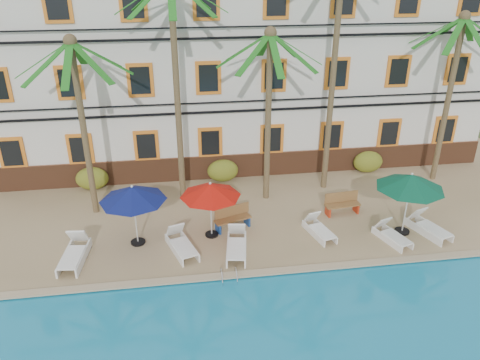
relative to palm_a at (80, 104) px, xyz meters
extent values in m
plane|color=#384C23|center=(6.71, -4.39, -5.04)|extent=(100.00, 100.00, 0.00)
cube|color=tan|center=(6.71, 0.61, -4.92)|extent=(30.00, 12.00, 0.25)
cube|color=tan|center=(6.71, -5.29, -4.76)|extent=(30.00, 0.35, 0.06)
cube|color=silver|center=(6.71, 5.61, 0.21)|extent=(25.00, 6.00, 10.00)
cube|color=brown|center=(6.71, 2.55, -4.19)|extent=(25.00, 0.12, 1.20)
cube|color=orange|center=(-3.79, 2.56, -2.89)|extent=(1.15, 0.10, 1.50)
cube|color=black|center=(-3.79, 2.51, -2.89)|extent=(0.85, 0.04, 1.20)
cube|color=orange|center=(-0.79, 2.56, -2.89)|extent=(1.15, 0.10, 1.50)
cube|color=black|center=(-0.79, 2.51, -2.89)|extent=(0.85, 0.04, 1.20)
cube|color=orange|center=(2.21, 2.56, -2.89)|extent=(1.15, 0.10, 1.50)
cube|color=black|center=(2.21, 2.51, -2.89)|extent=(0.85, 0.04, 1.20)
cube|color=orange|center=(5.21, 2.56, -2.89)|extent=(1.15, 0.10, 1.50)
cube|color=black|center=(5.21, 2.51, -2.89)|extent=(0.85, 0.04, 1.20)
cube|color=orange|center=(8.21, 2.56, -2.89)|extent=(1.15, 0.10, 1.50)
cube|color=black|center=(8.21, 2.51, -2.89)|extent=(0.85, 0.04, 1.20)
cube|color=orange|center=(11.21, 2.56, -2.89)|extent=(1.15, 0.10, 1.50)
cube|color=black|center=(11.21, 2.51, -2.89)|extent=(0.85, 0.04, 1.20)
cube|color=orange|center=(14.21, 2.56, -2.89)|extent=(1.15, 0.10, 1.50)
cube|color=black|center=(14.21, 2.51, -2.89)|extent=(0.85, 0.04, 1.20)
cube|color=orange|center=(17.21, 2.56, -2.89)|extent=(1.15, 0.10, 1.50)
cube|color=black|center=(17.21, 2.51, -2.89)|extent=(0.85, 0.04, 1.20)
cube|color=orange|center=(-0.79, 2.56, 0.21)|extent=(1.15, 0.10, 1.50)
cube|color=black|center=(-0.79, 2.51, 0.21)|extent=(0.85, 0.04, 1.20)
cube|color=orange|center=(2.21, 2.56, 0.21)|extent=(1.15, 0.10, 1.50)
cube|color=black|center=(2.21, 2.51, 0.21)|extent=(0.85, 0.04, 1.20)
cube|color=orange|center=(5.21, 2.56, 0.21)|extent=(1.15, 0.10, 1.50)
cube|color=black|center=(5.21, 2.51, 0.21)|extent=(0.85, 0.04, 1.20)
cube|color=orange|center=(8.21, 2.56, 0.21)|extent=(1.15, 0.10, 1.50)
cube|color=black|center=(8.21, 2.51, 0.21)|extent=(0.85, 0.04, 1.20)
cube|color=orange|center=(11.21, 2.56, 0.21)|extent=(1.15, 0.10, 1.50)
cube|color=black|center=(11.21, 2.51, 0.21)|extent=(0.85, 0.04, 1.20)
cube|color=orange|center=(14.21, 2.56, 0.21)|extent=(1.15, 0.10, 1.50)
cube|color=black|center=(14.21, 2.51, 0.21)|extent=(0.85, 0.04, 1.20)
cube|color=orange|center=(17.21, 2.56, 0.21)|extent=(1.15, 0.10, 1.50)
cube|color=black|center=(17.21, 2.51, 0.21)|extent=(0.85, 0.04, 1.20)
cube|color=orange|center=(-0.79, 2.56, 3.41)|extent=(1.15, 0.10, 1.50)
cube|color=black|center=(-0.79, 2.51, 3.41)|extent=(0.85, 0.04, 1.20)
cube|color=orange|center=(2.21, 2.56, 3.41)|extent=(1.15, 0.10, 1.50)
cube|color=black|center=(2.21, 2.51, 3.41)|extent=(0.85, 0.04, 1.20)
cube|color=orange|center=(5.21, 2.56, 3.41)|extent=(1.15, 0.10, 1.50)
cube|color=black|center=(5.21, 2.51, 3.41)|extent=(0.85, 0.04, 1.20)
cube|color=orange|center=(8.21, 2.56, 3.41)|extent=(1.15, 0.10, 1.50)
cube|color=black|center=(8.21, 2.51, 3.41)|extent=(0.85, 0.04, 1.20)
cube|color=orange|center=(11.21, 2.56, 3.41)|extent=(1.15, 0.10, 1.50)
cube|color=black|center=(11.21, 2.51, 3.41)|extent=(0.85, 0.04, 1.20)
cube|color=black|center=(6.71, 2.41, -1.34)|extent=(25.00, 0.08, 0.10)
cube|color=black|center=(6.71, 2.41, -0.89)|extent=(25.00, 0.08, 0.06)
cube|color=black|center=(6.71, 2.41, 1.96)|extent=(25.00, 0.08, 0.10)
cube|color=black|center=(6.71, 2.41, 2.41)|extent=(25.00, 0.08, 0.06)
cylinder|color=brown|center=(0.00, 0.00, -1.21)|extent=(0.26, 0.26, 7.16)
sphere|color=brown|center=(0.00, 0.00, 2.37)|extent=(0.50, 0.50, 0.50)
cube|color=#186418|center=(0.00, 1.07, 1.72)|extent=(0.28, 2.16, 1.32)
cube|color=#186418|center=(-0.76, 0.76, 1.72)|extent=(1.72, 1.72, 1.32)
cube|color=#186418|center=(-1.07, 0.00, 1.72)|extent=(2.16, 0.28, 1.32)
cube|color=#186418|center=(-0.76, -0.76, 1.72)|extent=(1.72, 1.72, 1.32)
cube|color=#186418|center=(0.00, -1.07, 1.72)|extent=(0.28, 2.16, 1.32)
cube|color=#186418|center=(0.76, -0.76, 1.72)|extent=(1.72, 1.72, 1.32)
cube|color=#186418|center=(1.07, 0.00, 1.72)|extent=(2.16, 0.28, 1.32)
cube|color=#186418|center=(0.76, 0.76, 1.72)|extent=(1.72, 1.72, 1.32)
cylinder|color=brown|center=(3.76, 0.68, -0.16)|extent=(0.26, 0.26, 9.26)
cylinder|color=brown|center=(7.50, 0.20, -1.16)|extent=(0.26, 0.26, 7.25)
sphere|color=brown|center=(7.50, 0.20, 2.46)|extent=(0.50, 0.50, 0.50)
cube|color=#186418|center=(7.50, 1.27, 1.82)|extent=(0.28, 2.16, 1.32)
cube|color=#186418|center=(6.74, 0.96, 1.82)|extent=(1.72, 1.72, 1.32)
cube|color=#186418|center=(6.43, 0.20, 1.82)|extent=(2.16, 0.28, 1.32)
cube|color=#186418|center=(6.74, -0.55, 1.82)|extent=(1.72, 1.72, 1.32)
cube|color=#186418|center=(7.50, -0.87, 1.82)|extent=(0.28, 2.16, 1.32)
cube|color=#186418|center=(8.26, -0.55, 1.82)|extent=(1.72, 1.72, 1.32)
cube|color=#186418|center=(8.57, 0.20, 1.82)|extent=(2.16, 0.28, 1.32)
cube|color=#186418|center=(8.26, 0.96, 1.82)|extent=(1.72, 1.72, 1.32)
cylinder|color=brown|center=(10.42, 0.88, 0.30)|extent=(0.26, 0.26, 10.19)
cylinder|color=brown|center=(16.05, 0.99, -0.98)|extent=(0.26, 0.26, 7.63)
sphere|color=brown|center=(16.05, 0.99, 2.84)|extent=(0.50, 0.50, 0.50)
cube|color=#186418|center=(16.05, 2.06, 2.19)|extent=(0.28, 2.16, 1.32)
cube|color=#186418|center=(15.29, 1.74, 2.19)|extent=(1.72, 1.72, 1.32)
cube|color=#186418|center=(14.98, 0.99, 2.19)|extent=(2.16, 0.28, 1.32)
cube|color=#186418|center=(15.29, 0.23, 2.19)|extent=(1.72, 1.72, 1.32)
cube|color=#186418|center=(16.05, -0.08, 2.19)|extent=(0.28, 2.16, 1.32)
cube|color=#186418|center=(16.80, 1.74, 2.19)|extent=(1.72, 1.72, 1.32)
ellipsoid|color=#225618|center=(-0.40, 2.21, -4.24)|extent=(1.50, 0.90, 1.10)
ellipsoid|color=#225618|center=(5.75, 2.21, -4.24)|extent=(1.50, 0.90, 1.10)
ellipsoid|color=#225618|center=(13.13, 2.21, -4.24)|extent=(1.50, 0.90, 1.10)
cylinder|color=black|center=(1.91, -2.74, -4.75)|extent=(0.56, 0.56, 0.08)
cylinder|color=silver|center=(1.91, -2.74, -3.60)|extent=(0.06, 0.06, 2.39)
cone|color=navy|center=(1.91, -2.74, -2.65)|extent=(2.49, 2.49, 0.55)
sphere|color=silver|center=(1.91, -2.74, -2.35)|extent=(0.10, 0.10, 0.10)
cylinder|color=black|center=(4.76, -2.61, -4.75)|extent=(0.52, 0.52, 0.07)
cylinder|color=silver|center=(4.76, -2.61, -3.67)|extent=(0.06, 0.06, 2.24)
cone|color=#B81209|center=(4.76, -2.61, -2.78)|extent=(2.34, 2.34, 0.51)
sphere|color=silver|center=(4.76, -2.61, -2.50)|extent=(0.10, 0.10, 0.10)
cylinder|color=black|center=(12.31, -3.47, -4.75)|extent=(0.59, 0.59, 0.08)
cylinder|color=silver|center=(12.31, -3.47, -3.53)|extent=(0.06, 0.06, 2.51)
cone|color=#084A32|center=(12.31, -3.47, -2.54)|extent=(2.62, 2.62, 0.58)
sphere|color=silver|center=(12.31, -3.47, -2.23)|extent=(0.10, 0.10, 0.10)
cube|color=white|center=(-0.32, -3.89, -4.44)|extent=(0.82, 1.51, 0.07)
cube|color=white|center=(-0.21, -2.89, -4.18)|extent=(0.72, 0.60, 0.72)
cube|color=white|center=(-0.62, -3.58, -4.62)|extent=(0.28, 2.05, 0.33)
cube|color=white|center=(0.04, -3.65, -4.62)|extent=(0.28, 2.05, 0.33)
cube|color=white|center=(3.65, -3.79, -4.46)|extent=(1.02, 1.48, 0.06)
cube|color=white|center=(3.35, -2.90, -4.22)|extent=(0.75, 0.67, 0.68)
cube|color=white|center=(3.27, -3.64, -4.64)|extent=(0.67, 1.85, 0.31)
cube|color=white|center=(3.86, -3.45, -4.64)|extent=(0.67, 1.85, 0.31)
cube|color=white|center=(5.53, -4.18, -4.45)|extent=(0.86, 1.49, 0.06)
cube|color=white|center=(5.68, -3.22, -4.20)|extent=(0.72, 0.61, 0.70)
cube|color=white|center=(5.25, -3.86, -4.63)|extent=(0.38, 1.98, 0.32)
cube|color=white|center=(5.89, -3.97, -4.63)|extent=(0.38, 1.98, 0.32)
cube|color=white|center=(9.02, -3.42, -4.50)|extent=(0.84, 1.30, 0.06)
cube|color=white|center=(8.82, -2.61, -4.28)|extent=(0.65, 0.57, 0.60)
cube|color=white|center=(8.70, -3.26, -4.65)|extent=(0.48, 1.66, 0.28)
cube|color=white|center=(9.23, -3.12, -4.65)|extent=(0.48, 1.66, 0.28)
cube|color=white|center=(11.69, -4.23, -4.50)|extent=(0.88, 1.29, 0.05)
cube|color=white|center=(11.44, -3.46, -4.29)|extent=(0.65, 0.58, 0.59)
cube|color=white|center=(11.36, -4.10, -4.66)|extent=(0.57, 1.61, 0.27)
cube|color=white|center=(11.88, -3.93, -4.66)|extent=(0.57, 1.61, 0.27)
cube|color=white|center=(13.37, -3.95, -4.46)|extent=(1.02, 1.46, 0.06)
cube|color=white|center=(13.06, -3.07, -4.23)|extent=(0.74, 0.67, 0.67)
cube|color=white|center=(12.99, -3.80, -4.64)|extent=(0.68, 1.81, 0.31)
cube|color=white|center=(13.57, -3.60, -4.64)|extent=(0.68, 1.81, 0.31)
cube|color=olive|center=(5.65, -2.21, -4.36)|extent=(1.57, 0.91, 0.06)
cube|color=olive|center=(5.58, -2.00, -4.09)|extent=(1.44, 0.54, 0.45)
cube|color=navy|center=(5.04, -2.42, -4.59)|extent=(0.22, 0.45, 0.40)
cube|color=navy|center=(6.27, -2.00, -4.59)|extent=(0.22, 0.45, 0.40)
cube|color=olive|center=(10.42, -1.71, -4.36)|extent=(1.54, 0.60, 0.06)
cube|color=olive|center=(10.40, -1.49, -4.09)|extent=(1.50, 0.21, 0.45)
cube|color=#B82F15|center=(9.77, -1.78, -4.59)|extent=(0.13, 0.46, 0.40)
cube|color=#B82F15|center=(11.07, -1.64, -4.59)|extent=(0.13, 0.46, 0.40)
torus|color=silver|center=(4.85, -5.39, -4.79)|extent=(0.04, 0.74, 0.74)
torus|color=silver|center=(5.35, -5.39, -4.79)|extent=(0.04, 0.74, 0.74)
camera|label=1|loc=(3.62, -18.26, 5.24)|focal=35.00mm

